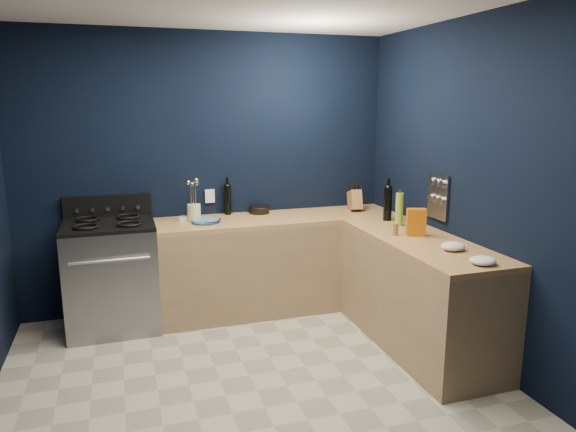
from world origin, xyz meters
name	(u,v)px	position (x,y,z in m)	size (l,w,h in m)	color
floor	(257,392)	(0.00, 0.00, -0.01)	(3.50, 3.50, 0.02)	#ACA796
wall_back	(209,173)	(0.00, 1.76, 1.30)	(3.50, 0.02, 2.60)	black
wall_right	(484,193)	(1.76, 0.00, 1.30)	(0.02, 3.50, 2.60)	black
wall_front	(383,305)	(0.00, -1.76, 1.30)	(3.50, 0.02, 2.60)	black
cab_back	(279,264)	(0.60, 1.44, 0.43)	(2.30, 0.63, 0.86)	#957956
top_back	(279,219)	(0.60, 1.44, 0.88)	(2.30, 0.63, 0.04)	olive
cab_right	(419,296)	(1.44, 0.29, 0.43)	(0.63, 1.67, 0.86)	#957956
top_right	(422,242)	(1.44, 0.29, 0.88)	(0.63, 1.67, 0.04)	olive
gas_range	(112,278)	(-0.93, 1.42, 0.46)	(0.76, 0.66, 0.92)	gray
oven_door	(112,291)	(-0.93, 1.10, 0.45)	(0.59, 0.02, 0.42)	black
cooktop	(108,225)	(-0.93, 1.42, 0.94)	(0.76, 0.66, 0.03)	black
backguard	(108,206)	(-0.93, 1.72, 1.04)	(0.76, 0.06, 0.20)	black
spice_panel	(438,197)	(1.74, 0.55, 1.18)	(0.02, 0.28, 0.38)	gray
wall_outlet	(210,196)	(0.00, 1.74, 1.08)	(0.09, 0.02, 0.13)	white
plate_stack	(206,221)	(-0.10, 1.40, 0.92)	(0.25, 0.25, 0.03)	teal
ramekin	(183,218)	(-0.28, 1.55, 0.92)	(0.09, 0.09, 0.04)	white
utensil_crock	(194,212)	(-0.19, 1.51, 0.98)	(0.12, 0.12, 0.15)	beige
wine_bottle_back	(228,200)	(0.16, 1.69, 1.04)	(0.07, 0.07, 0.28)	black
lemon_basket	(259,209)	(0.47, 1.65, 0.94)	(0.19, 0.19, 0.07)	black
knife_block	(355,201)	(1.41, 1.50, 1.00)	(0.11, 0.18, 0.20)	olive
wine_bottle_right	(388,204)	(1.50, 0.99, 1.05)	(0.08, 0.08, 0.31)	black
oil_bottle	(399,209)	(1.50, 0.77, 1.05)	(0.07, 0.07, 0.29)	#81AE2D
spice_jar_near	(395,229)	(1.30, 0.47, 0.95)	(0.04, 0.04, 0.10)	olive
spice_jar_far	(411,226)	(1.49, 0.55, 0.94)	(0.04, 0.04, 0.09)	olive
crouton_bag	(416,222)	(1.45, 0.41, 1.01)	(0.15, 0.07, 0.22)	#A42C06
towel_front	(453,246)	(1.48, -0.06, 0.93)	(0.18, 0.15, 0.06)	white
towel_end	(483,261)	(1.46, -0.42, 0.93)	(0.18, 0.16, 0.05)	white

